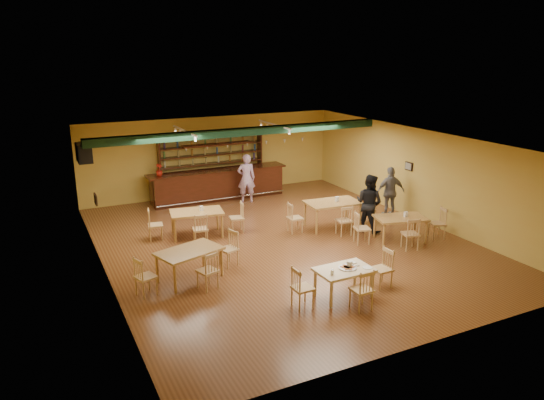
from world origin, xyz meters
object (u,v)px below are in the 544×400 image
bar_counter (218,184)px  dining_table_c (190,265)px  dining_table_b (332,214)px  near_table (344,283)px  dining_table_a (197,223)px  patron_bar (246,178)px  dining_table_d (400,229)px  patron_right_a (369,203)px

bar_counter → dining_table_c: bar_counter is taller
dining_table_b → dining_table_c: bearing=-156.6°
near_table → dining_table_b: bearing=59.2°
dining_table_b → dining_table_c: (-5.22, -1.76, -0.04)m
dining_table_a → patron_bar: size_ratio=0.86×
dining_table_d → patron_right_a: size_ratio=0.81×
bar_counter → patron_bar: patron_bar is taller
bar_counter → patron_bar: size_ratio=2.94×
dining_table_c → near_table: (2.86, -2.42, -0.04)m
dining_table_a → dining_table_d: bearing=-19.8°
dining_table_a → patron_bar: patron_bar is taller
bar_counter → dining_table_a: (-1.97, -3.48, -0.18)m
dining_table_c → near_table: dining_table_c is taller
dining_table_d → patron_bar: (-2.46, 5.68, 0.54)m
near_table → patron_right_a: patron_right_a is taller
patron_bar → bar_counter: bearing=-29.5°
bar_counter → near_table: (-0.24, -8.79, -0.22)m
dining_table_a → dining_table_d: (5.24, -3.03, -0.02)m
bar_counter → dining_table_a: bar_counter is taller
bar_counter → patron_right_a: (2.92, -5.41, 0.34)m
near_table → patron_bar: 8.05m
dining_table_a → patron_bar: bearing=53.9°
bar_counter → dining_table_c: bearing=-116.0°
bar_counter → dining_table_d: bar_counter is taller
bar_counter → dining_table_b: 5.08m
dining_table_b → dining_table_c: 5.51m
dining_table_d → patron_right_a: bearing=123.0°
dining_table_c → dining_table_d: size_ratio=1.05×
bar_counter → dining_table_c: (-3.10, -6.37, -0.18)m
dining_table_c → patron_bar: patron_bar is taller
bar_counter → patron_right_a: size_ratio=2.93×
bar_counter → patron_right_a: 6.16m
bar_counter → dining_table_d: size_ratio=3.63×
bar_counter → patron_right_a: patron_right_a is taller
dining_table_c → dining_table_d: dining_table_c is taller
dining_table_b → patron_bar: patron_bar is taller
dining_table_c → near_table: bearing=-58.1°
dining_table_b → near_table: size_ratio=1.32×
dining_table_b → patron_bar: (-1.32, 3.78, 0.48)m
patron_right_a → dining_table_c: bearing=74.9°
dining_table_b → patron_right_a: patron_right_a is taller
dining_table_a → dining_table_d: size_ratio=1.07×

